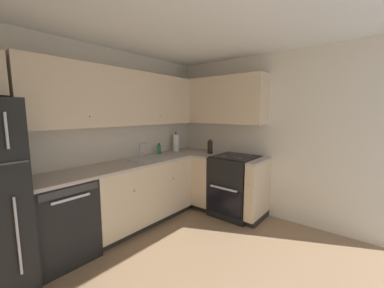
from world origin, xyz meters
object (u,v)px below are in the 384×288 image
object	(u,v)px
oven_range	(235,185)
soap_bottle	(159,149)
dishwasher	(60,220)
oil_bottle	(210,147)
paper_towel_roll	(176,143)

from	to	relation	value
oven_range	soap_bottle	world-z (taller)	soap_bottle
dishwasher	oven_range	size ratio (longest dim) A/B	0.82
soap_bottle	oil_bottle	world-z (taller)	oil_bottle
dishwasher	soap_bottle	bearing A→B (deg)	6.40
oven_range	soap_bottle	distance (m)	1.32
dishwasher	paper_towel_roll	world-z (taller)	paper_towel_roll
paper_towel_roll	dishwasher	bearing A→B (deg)	-175.37
oven_range	oil_bottle	world-z (taller)	oil_bottle
oil_bottle	oven_range	bearing A→B (deg)	-87.63
oven_range	paper_towel_roll	size ratio (longest dim) A/B	3.05
oven_range	paper_towel_roll	bearing A→B (deg)	99.97
soap_bottle	dishwasher	bearing A→B (deg)	-173.60
oven_range	oil_bottle	distance (m)	0.72
paper_towel_roll	oil_bottle	xyz separation A→B (m)	(0.17, -0.60, -0.04)
dishwasher	oven_range	world-z (taller)	oven_range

